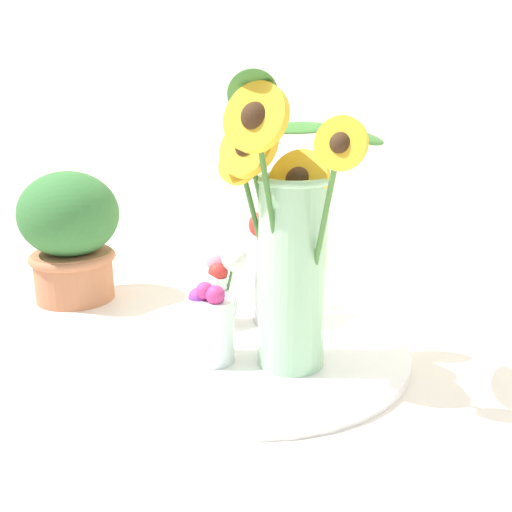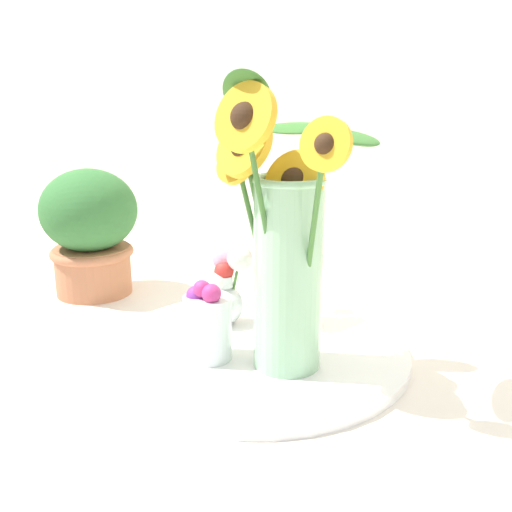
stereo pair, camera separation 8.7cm
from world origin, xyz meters
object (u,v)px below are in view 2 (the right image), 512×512
at_px(mason_jar_sunflowers, 284,245).
at_px(vase_small_center, 207,322).
at_px(potted_plant, 90,228).
at_px(vase_small_back, 282,271).
at_px(vase_bulb_right, 226,287).
at_px(serving_tray, 256,350).

distance_m(mason_jar_sunflowers, vase_small_center, 0.17).
height_order(mason_jar_sunflowers, potted_plant, mason_jar_sunflowers).
bearing_deg(vase_small_back, mason_jar_sunflowers, -51.77).
distance_m(vase_bulb_right, potted_plant, 0.34).
relative_size(vase_small_center, vase_bulb_right, 0.89).
height_order(vase_bulb_right, vase_small_back, vase_small_back).
bearing_deg(vase_bulb_right, vase_small_back, 43.44).
distance_m(vase_bulb_right, vase_small_back, 0.10).
distance_m(mason_jar_sunflowers, vase_small_back, 0.19).
relative_size(mason_jar_sunflowers, vase_bulb_right, 3.08).
bearing_deg(vase_bulb_right, mason_jar_sunflowers, -21.26).
relative_size(serving_tray, vase_bulb_right, 3.46).
xyz_separation_m(serving_tray, vase_bulb_right, (-0.10, 0.04, 0.07)).
xyz_separation_m(vase_bulb_right, potted_plant, (-0.33, -0.03, 0.05)).
xyz_separation_m(serving_tray, mason_jar_sunflowers, (0.07, -0.03, 0.19)).
bearing_deg(vase_small_center, mason_jar_sunflowers, 26.02).
distance_m(vase_small_center, vase_bulb_right, 0.13).
bearing_deg(potted_plant, vase_small_center, -12.59).
bearing_deg(serving_tray, vase_small_center, -111.10).
relative_size(serving_tray, potted_plant, 1.88).
height_order(vase_small_center, vase_bulb_right, vase_bulb_right).
relative_size(vase_bulb_right, vase_small_back, 0.68).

